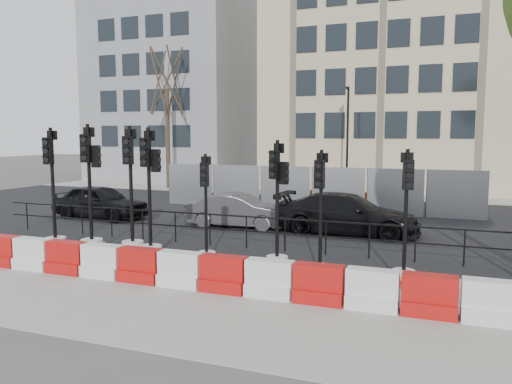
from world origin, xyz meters
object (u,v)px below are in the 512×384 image
at_px(traffic_signal_a, 54,227).
at_px(car_a, 100,202).
at_px(traffic_signal_h, 404,259).
at_px(traffic_signal_d, 150,230).
at_px(car_c, 347,214).

bearing_deg(traffic_signal_a, car_a, 111.09).
height_order(traffic_signal_a, traffic_signal_h, traffic_signal_a).
distance_m(traffic_signal_a, traffic_signal_d, 3.17).
bearing_deg(traffic_signal_h, car_c, 95.73).
bearing_deg(traffic_signal_d, car_a, 137.83).
relative_size(traffic_signal_h, car_a, 0.74).
bearing_deg(car_c, car_a, 93.17).
xyz_separation_m(traffic_signal_h, car_c, (-2.24, 5.47, 0.07)).
xyz_separation_m(traffic_signal_d, traffic_signal_h, (6.53, 0.05, -0.22)).
xyz_separation_m(traffic_signal_h, car_a, (-12.25, 5.23, 0.06)).
relative_size(traffic_signal_d, car_c, 0.73).
bearing_deg(traffic_signal_d, car_c, 52.75).
bearing_deg(traffic_signal_d, traffic_signal_h, 1.05).
xyz_separation_m(traffic_signal_a, traffic_signal_h, (9.70, 0.11, -0.11)).
relative_size(traffic_signal_d, traffic_signal_h, 1.16).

